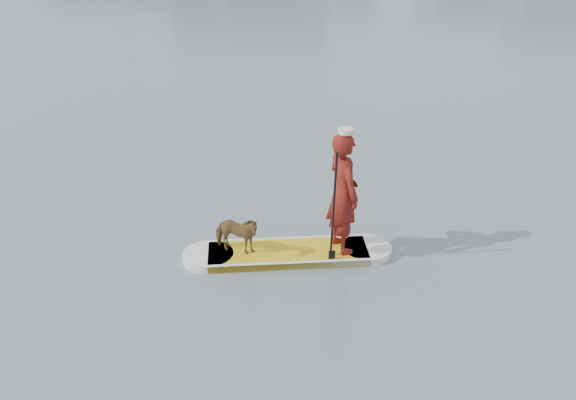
# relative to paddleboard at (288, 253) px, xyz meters

# --- Properties ---
(ground) EXTENTS (140.00, 140.00, 0.00)m
(ground) POSITION_rel_paddleboard_xyz_m (-2.95, -2.23, -0.06)
(ground) COLOR slate
(ground) RESTS_ON ground
(paddleboard) EXTENTS (3.21, 1.45, 0.12)m
(paddleboard) POSITION_rel_paddleboard_xyz_m (0.00, 0.00, 0.00)
(paddleboard) COLOR gold
(paddleboard) RESTS_ON ground
(paddler) EXTENTS (0.77, 0.84, 1.93)m
(paddler) POSITION_rel_paddleboard_xyz_m (0.81, 0.22, 1.02)
(paddler) COLOR maroon
(paddler) RESTS_ON paddleboard
(white_cap) EXTENTS (0.22, 0.22, 0.07)m
(white_cap) POSITION_rel_paddleboard_xyz_m (0.81, 0.22, 2.02)
(white_cap) COLOR silver
(white_cap) RESTS_ON paddler
(dog) EXTENTS (0.80, 0.45, 0.64)m
(dog) POSITION_rel_paddleboard_xyz_m (-0.77, -0.21, 0.38)
(dog) COLOR brown
(dog) RESTS_ON paddleboard
(paddle) EXTENTS (0.11, 0.30, 2.00)m
(paddle) POSITION_rel_paddleboard_xyz_m (0.71, -0.13, 0.74)
(paddle) COLOR black
(paddle) RESTS_ON ground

